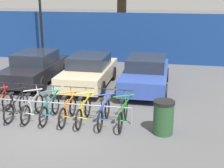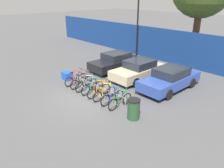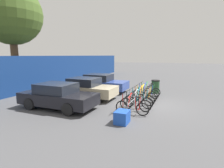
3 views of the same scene
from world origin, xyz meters
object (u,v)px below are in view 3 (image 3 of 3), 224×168
bicycle_silver (138,101)px  car_black (58,96)px  bicycle_red (132,107)px  car_beige (85,88)px  tree_behind_hoarding (11,15)px  bicycle_green (148,91)px  bicycle_orange (143,97)px  bike_rack (139,95)px  bicycle_blue (146,93)px  car_blue (100,83)px  bicycle_teal (140,99)px  cargo_crate (122,117)px  trash_bin (155,87)px  bicycle_black (135,104)px  bicycle_yellow (144,95)px

bicycle_silver → car_black: (-1.72, 4.09, 0.31)m
bicycle_red → car_beige: size_ratio=0.41×
tree_behind_hoarding → bicycle_green: bearing=-80.3°
bicycle_orange → bike_rack: bearing=151.8°
bicycle_blue → car_blue: size_ratio=0.38×
bicycle_silver → bicycle_teal: same height
bicycle_silver → cargo_crate: 2.46m
trash_bin → car_blue: bearing=101.8°
bicycle_red → bicycle_blue: (3.64, 0.00, 0.00)m
car_beige → tree_behind_hoarding: bearing=87.4°
bicycle_orange → tree_behind_hoarding: bearing=87.3°
bicycle_black → car_black: size_ratio=0.40×
bicycle_silver → bike_rack: bearing=11.0°
bicycle_green → tree_behind_hoarding: (-1.83, 10.77, 5.74)m
bicycle_teal → bicycle_blue: bearing=3.8°
bicycle_orange → trash_bin: (3.07, -0.31, 0.14)m
bicycle_orange → car_beige: bearing=92.1°
bicycle_teal → car_beige: car_beige is taller
bicycle_red → bicycle_silver: bearing=0.8°
bicycle_red → bicycle_black: size_ratio=1.00×
trash_bin → bicycle_orange: bearing=174.2°
car_beige → cargo_crate: size_ratio=6.01×
bicycle_red → bicycle_teal: size_ratio=1.00×
cargo_crate → bike_rack: bearing=1.0°
bicycle_blue → car_black: car_black is taller
bicycle_blue → car_beige: size_ratio=0.41×
bicycle_silver → bicycle_blue: (2.42, 0.00, 0.00)m
bicycle_yellow → car_blue: size_ratio=0.38×
car_blue → cargo_crate: 7.06m
cargo_crate → bicycle_silver: bearing=-2.1°
bicycle_yellow → bicycle_blue: bearing=3.1°
bicycle_red → bicycle_teal: (1.82, 0.00, 0.00)m
bicycle_red → bicycle_blue: 3.64m
bicycle_blue → tree_behind_hoarding: size_ratio=0.20×
bicycle_blue → bicycle_green: same height
bicycle_teal → bicycle_silver: bearing=-176.2°
bicycle_orange → bicycle_green: same height
bicycle_black → car_beige: bearing=66.4°
bicycle_silver → bicycle_orange: same height
bicycle_silver → bicycle_orange: bearing=1.7°
bicycle_green → trash_bin: (1.26, -0.31, 0.14)m
bicycle_black → car_beige: 4.18m
bicycle_red → car_beige: car_beige is taller
bicycle_black → bicycle_green: 3.61m
bicycle_yellow → bicycle_blue: (0.67, 0.00, 0.00)m
bicycle_green → bicycle_blue: bearing=-180.0°
bicycle_red → trash_bin: (5.51, -0.31, 0.14)m
bicycle_red → trash_bin: bicycle_red is taller
bicycle_blue → bicycle_green: size_ratio=1.00×
bike_rack → bicycle_red: (-2.13, -0.15, -0.12)m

